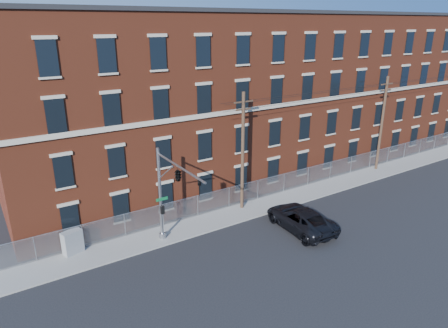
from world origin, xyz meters
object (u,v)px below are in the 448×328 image
pickup_truck (301,219)px  utility_pole_near (243,150)px  utility_cabinet (72,242)px  traffic_signal_mast (174,182)px

pickup_truck → utility_pole_near: bearing=-68.7°
utility_pole_near → utility_cabinet: size_ratio=5.97×
utility_pole_near → utility_cabinet: utility_pole_near is taller
utility_pole_near → pickup_truck: (1.72, -5.43, -4.47)m
utility_pole_near → utility_cabinet: (-14.05, 0.40, -4.38)m
pickup_truck → utility_cabinet: (-15.77, 5.83, 0.08)m
utility_cabinet → traffic_signal_mast: bearing=-48.2°
traffic_signal_mast → utility_cabinet: (-6.05, 3.82, -4.43)m
utility_pole_near → pickup_truck: size_ratio=1.59×
traffic_signal_mast → utility_cabinet: size_ratio=4.18×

